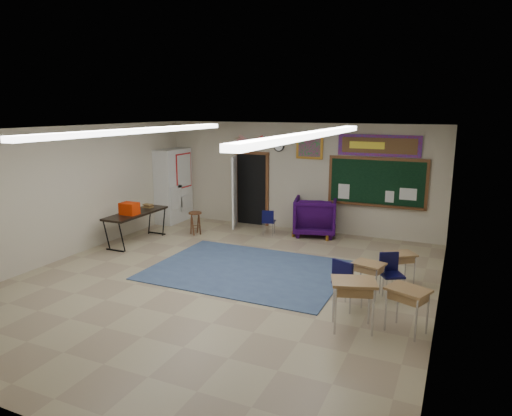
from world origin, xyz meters
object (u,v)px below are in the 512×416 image
at_px(student_desk_front_right, 399,267).
at_px(folding_table, 136,226).
at_px(wingback_armchair, 315,216).
at_px(student_desk_front_left, 368,278).
at_px(wooden_stool, 195,223).

bearing_deg(student_desk_front_right, folding_table, 141.09).
distance_m(wingback_armchair, student_desk_front_right, 3.85).
height_order(student_desk_front_left, student_desk_front_right, student_desk_front_right).
bearing_deg(wooden_stool, student_desk_front_right, -15.39).
bearing_deg(wooden_stool, folding_table, -127.62).
bearing_deg(wingback_armchair, student_desk_front_left, 106.68).
bearing_deg(wooden_stool, wingback_armchair, 23.82).
bearing_deg(student_desk_front_left, student_desk_front_right, 74.44).
bearing_deg(student_desk_front_right, student_desk_front_left, -156.36).
distance_m(folding_table, wooden_stool, 1.61).
distance_m(wingback_armchair, student_desk_front_left, 4.22).
xyz_separation_m(folding_table, wooden_stool, (0.98, 1.27, -0.11)).
relative_size(wingback_armchair, student_desk_front_left, 1.77).
relative_size(student_desk_front_left, student_desk_front_right, 0.94).
height_order(wingback_armchair, student_desk_front_right, wingback_armchair).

